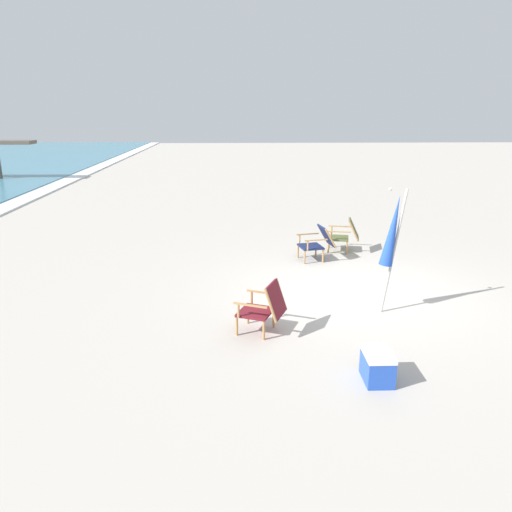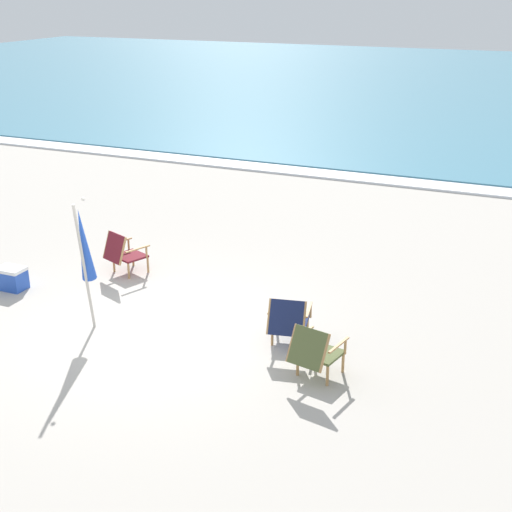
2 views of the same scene
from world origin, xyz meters
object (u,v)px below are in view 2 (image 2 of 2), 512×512
Objects in this scene: beach_chair_back_left at (315,351)px; umbrella_furled_blue at (84,246)px; beach_chair_mid_center at (123,252)px; cooler_box at (12,278)px; beach_chair_far_center at (289,320)px.

umbrella_furled_blue is (-3.67, 0.03, 0.96)m from beach_chair_back_left.
umbrella_furled_blue is at bearing -70.16° from beach_chair_mid_center.
cooler_box is at bearing -136.88° from beach_chair_mid_center.
beach_chair_mid_center is 0.40× the size of umbrella_furled_blue.
beach_chair_far_center is 1.77× the size of cooler_box.
beach_chair_back_left is at bearing -0.54° from umbrella_furled_blue.
beach_chair_mid_center reaches higher than beach_chair_back_left.
beach_chair_far_center is 1.04× the size of beach_chair_back_left.
umbrella_furled_blue is (0.76, -2.10, 0.95)m from beach_chair_mid_center.
umbrella_furled_blue is (-3.00, -0.72, 0.96)m from beach_chair_far_center.
beach_chair_back_left is at bearing -25.79° from beach_chair_mid_center.
umbrella_furled_blue is at bearing -166.48° from beach_chair_far_center.
umbrella_furled_blue reaches higher than beach_chair_mid_center.
umbrella_furled_blue is at bearing -18.93° from cooler_box.
umbrella_furled_blue reaches higher than cooler_box.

